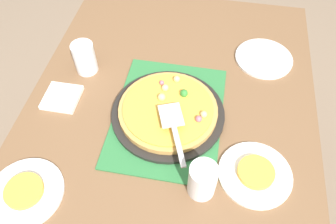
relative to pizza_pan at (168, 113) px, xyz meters
The scene contains 14 objects.
ground_plane 0.76m from the pizza_pan, ahead, with size 8.00×8.00×0.00m, color #84705B.
dining_table 0.12m from the pizza_pan, ahead, with size 1.40×1.00×0.75m.
placemat 0.01m from the pizza_pan, ahead, with size 0.48×0.36×0.01m, color #2D753D.
pizza_pan is the anchor object (origin of this frame).
pizza 0.02m from the pizza_pan, 151.13° to the left, with size 0.33×0.33×0.05m.
plate_near_left 0.34m from the pizza_pan, 59.88° to the left, with size 0.22×0.22×0.01m, color white.
plate_far_right 0.50m from the pizza_pan, 45.51° to the right, with size 0.22×0.22×0.01m, color white.
plate_side 0.46m from the pizza_pan, 136.48° to the left, with size 0.22×0.22×0.01m, color white.
served_slice_left 0.34m from the pizza_pan, 59.88° to the left, with size 0.11×0.11×0.02m, color gold.
served_slice_right 0.50m from the pizza_pan, 45.51° to the right, with size 0.11×0.11×0.02m, color gold.
cup_near 0.29m from the pizza_pan, 29.94° to the left, with size 0.08×0.08×0.12m, color white.
cup_far 0.38m from the pizza_pan, 115.28° to the right, with size 0.08×0.08×0.12m, color white.
pizza_server 0.11m from the pizza_pan, 21.08° to the left, with size 0.23×0.12×0.01m.
napkin_stack 0.38m from the pizza_pan, 90.87° to the right, with size 0.12×0.12×0.02m, color white.
Camera 1 is at (0.65, 0.12, 1.65)m, focal length 35.09 mm.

